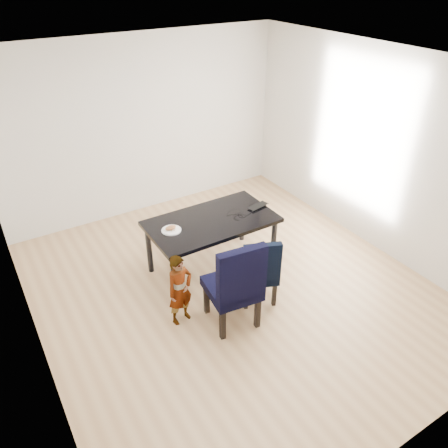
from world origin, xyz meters
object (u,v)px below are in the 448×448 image
chair_right (258,267)px  dining_table (212,245)px  child (180,290)px  chair_left (232,281)px  laptop (256,205)px  plate (171,230)px

chair_right → dining_table: bearing=125.0°
child → chair_right: bearing=-19.3°
dining_table → chair_right: bearing=-77.7°
chair_left → chair_right: 0.51m
laptop → chair_left: bearing=33.9°
chair_left → laptop: (0.98, 0.95, 0.20)m
child → plate: (0.25, 0.69, 0.32)m
chair_left → chair_right: (0.47, 0.16, -0.11)m
plate → laptop: laptop is taller
dining_table → plate: size_ratio=6.71×
child → laptop: size_ratio=2.98×
chair_left → plate: chair_left is taller
chair_right → child: (-0.96, 0.13, -0.01)m
dining_table → chair_left: size_ratio=1.43×
dining_table → child: size_ratio=1.82×
chair_left → dining_table: bearing=79.5°
plate → laptop: bearing=-1.7°
chair_left → laptop: bearing=51.2°
chair_right → plate: size_ratio=3.75×
chair_right → laptop: chair_right is taller
dining_table → chair_right: size_ratio=1.79×
chair_left → child: (-0.49, 0.29, -0.12)m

